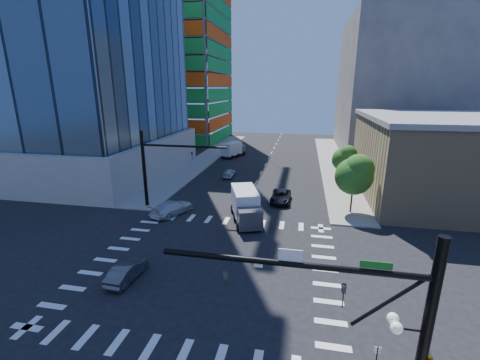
# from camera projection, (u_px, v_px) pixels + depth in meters

# --- Properties ---
(ground) EXTENTS (160.00, 160.00, 0.00)m
(ground) POSITION_uv_depth(u_px,v_px,m) (212.00, 265.00, 26.10)
(ground) COLOR black
(ground) RESTS_ON ground
(road_markings) EXTENTS (20.00, 20.00, 0.01)m
(road_markings) POSITION_uv_depth(u_px,v_px,m) (212.00, 265.00, 26.10)
(road_markings) COLOR silver
(road_markings) RESTS_ON ground
(sidewalk_ne) EXTENTS (5.00, 60.00, 0.15)m
(sidewalk_ne) POSITION_uv_depth(u_px,v_px,m) (333.00, 163.00, 61.45)
(sidewalk_ne) COLOR gray
(sidewalk_ne) RESTS_ON ground
(sidewalk_nw) EXTENTS (5.00, 60.00, 0.15)m
(sidewalk_nw) POSITION_uv_depth(u_px,v_px,m) (207.00, 157.00, 66.12)
(sidewalk_nw) COLOR gray
(sidewalk_nw) RESTS_ON ground
(construction_building) EXTENTS (25.16, 34.50, 70.60)m
(construction_building) POSITION_uv_depth(u_px,v_px,m) (174.00, 45.00, 82.79)
(construction_building) COLOR slate
(construction_building) RESTS_ON ground
(commercial_building) EXTENTS (20.50, 22.50, 10.60)m
(commercial_building) POSITION_uv_depth(u_px,v_px,m) (449.00, 158.00, 40.69)
(commercial_building) COLOR tan
(commercial_building) RESTS_ON ground
(bg_building_ne) EXTENTS (24.00, 30.00, 28.00)m
(bg_building_ne) POSITION_uv_depth(u_px,v_px,m) (402.00, 87.00, 69.02)
(bg_building_ne) COLOR #5E5855
(bg_building_ne) RESTS_ON ground
(signal_mast_se) EXTENTS (10.51, 2.48, 9.00)m
(signal_mast_se) POSITION_uv_depth(u_px,v_px,m) (399.00, 336.00, 11.89)
(signal_mast_se) COLOR black
(signal_mast_se) RESTS_ON sidewalk_se
(signal_mast_nw) EXTENTS (10.20, 0.40, 9.00)m
(signal_mast_nw) POSITION_uv_depth(u_px,v_px,m) (156.00, 163.00, 37.29)
(signal_mast_nw) COLOR black
(signal_mast_nw) RESTS_ON sidewalk_nw
(tree_south) EXTENTS (4.16, 4.16, 6.82)m
(tree_south) POSITION_uv_depth(u_px,v_px,m) (355.00, 174.00, 35.55)
(tree_south) COLOR #382316
(tree_south) RESTS_ON sidewalk_ne
(tree_north) EXTENTS (3.54, 3.52, 5.78)m
(tree_north) POSITION_uv_depth(u_px,v_px,m) (345.00, 158.00, 47.00)
(tree_north) COLOR #382316
(tree_north) RESTS_ON sidewalk_ne
(car_nb_far) EXTENTS (2.43, 5.13, 1.41)m
(car_nb_far) POSITION_uv_depth(u_px,v_px,m) (281.00, 196.00, 40.39)
(car_nb_far) COLOR black
(car_nb_far) RESTS_ON ground
(car_sb_near) EXTENTS (4.23, 5.83, 1.57)m
(car_sb_near) POSITION_uv_depth(u_px,v_px,m) (172.00, 208.00, 36.40)
(car_sb_near) COLOR silver
(car_sb_near) RESTS_ON ground
(car_sb_mid) EXTENTS (1.74, 4.07, 1.37)m
(car_sb_mid) POSITION_uv_depth(u_px,v_px,m) (229.00, 173.00, 51.63)
(car_sb_mid) COLOR #B2B5BB
(car_sb_mid) RESTS_ON ground
(car_sb_cross) EXTENTS (1.60, 4.10, 1.33)m
(car_sb_cross) POSITION_uv_depth(u_px,v_px,m) (127.00, 271.00, 23.97)
(car_sb_cross) COLOR #47464B
(car_sb_cross) RESTS_ON ground
(box_truck_near) EXTENTS (4.58, 6.82, 3.30)m
(box_truck_near) POSITION_uv_depth(u_px,v_px,m) (246.00, 208.00, 34.29)
(box_truck_near) COLOR black
(box_truck_near) RESTS_ON ground
(box_truck_far) EXTENTS (4.37, 6.32, 3.05)m
(box_truck_far) POSITION_uv_depth(u_px,v_px,m) (234.00, 150.00, 66.89)
(box_truck_far) COLOR black
(box_truck_far) RESTS_ON ground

